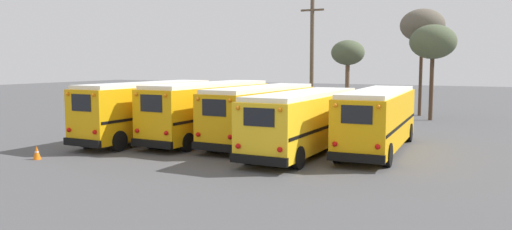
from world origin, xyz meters
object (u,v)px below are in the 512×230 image
school_bus_2 (261,113)px  school_bus_3 (305,120)px  bare_tree_1 (422,26)px  traffic_cone (37,153)px  utility_pole (312,57)px  bare_tree_2 (348,54)px  school_bus_1 (209,109)px  school_bus_0 (148,109)px  bare_tree_0 (433,42)px  school_bus_4 (378,118)px

school_bus_2 → school_bus_3: size_ratio=0.96×
bare_tree_1 → school_bus_3: bearing=-97.1°
bare_tree_1 → traffic_cone: size_ratio=14.05×
school_bus_3 → traffic_cone: 12.62m
school_bus_2 → utility_pole: size_ratio=1.04×
bare_tree_2 → school_bus_3: bearing=-79.9°
school_bus_1 → traffic_cone: size_ratio=16.25×
school_bus_0 → bare_tree_0: bare_tree_0 is taller
school_bus_2 → utility_pole: (-1.08, 11.13, 3.18)m
school_bus_0 → school_bus_2: 6.56m
school_bus_4 → bare_tree_2: size_ratio=1.60×
bare_tree_0 → traffic_cone: size_ratio=11.63×
bare_tree_1 → bare_tree_0: bearing=-68.2°
utility_pole → school_bus_0: bearing=-111.8°
utility_pole → bare_tree_2: 8.16m
school_bus_4 → bare_tree_1: 19.54m
bare_tree_0 → bare_tree_2: bearing=156.1°
school_bus_1 → bare_tree_2: bearing=82.6°
bare_tree_0 → bare_tree_1: 3.65m
bare_tree_1 → bare_tree_2: 6.71m
school_bus_2 → school_bus_1: bearing=-174.4°
bare_tree_1 → utility_pole: bearing=-130.9°
utility_pole → bare_tree_1: bearing=49.1°
school_bus_4 → bare_tree_1: bare_tree_1 is taller
utility_pole → bare_tree_0: bearing=30.7°
school_bus_1 → traffic_cone: bearing=-116.2°
school_bus_1 → school_bus_4: bearing=4.0°
bare_tree_0 → bare_tree_1: bearing=111.8°
school_bus_2 → bare_tree_2: bare_tree_2 is taller
school_bus_3 → school_bus_4: (3.15, 2.06, 0.05)m
school_bus_0 → bare_tree_2: bearing=74.9°
school_bus_4 → traffic_cone: bearing=-146.3°
bare_tree_2 → traffic_cone: (-6.69, -27.97, -4.92)m
bare_tree_1 → traffic_cone: (-13.01, -27.70, -7.14)m
utility_pole → bare_tree_2: size_ratio=1.47×
school_bus_1 → bare_tree_2: (2.55, 19.57, 3.45)m
school_bus_3 → utility_pole: size_ratio=1.09×
utility_pole → bare_tree_1: 10.72m
bare_tree_0 → bare_tree_2: (-7.56, 3.36, -0.74)m
school_bus_1 → bare_tree_0: (10.11, 16.22, 4.19)m
bare_tree_0 → school_bus_1: bearing=-122.0°
school_bus_1 → school_bus_2: school_bus_1 is taller
bare_tree_2 → traffic_cone: size_ratio=10.22×
school_bus_0 → bare_tree_1: 24.73m
school_bus_0 → bare_tree_1: bearing=60.0°
bare_tree_1 → traffic_cone: 31.43m
school_bus_0 → bare_tree_1: size_ratio=1.12×
utility_pole → school_bus_3: bearing=-71.8°
school_bus_0 → bare_tree_2: (5.70, 21.12, 3.44)m
school_bus_3 → traffic_cone: bearing=-146.2°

